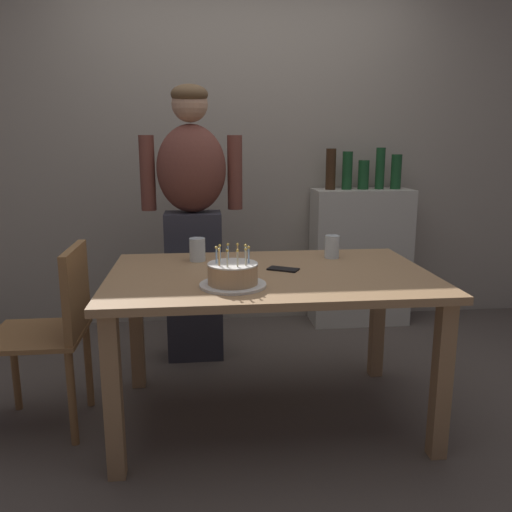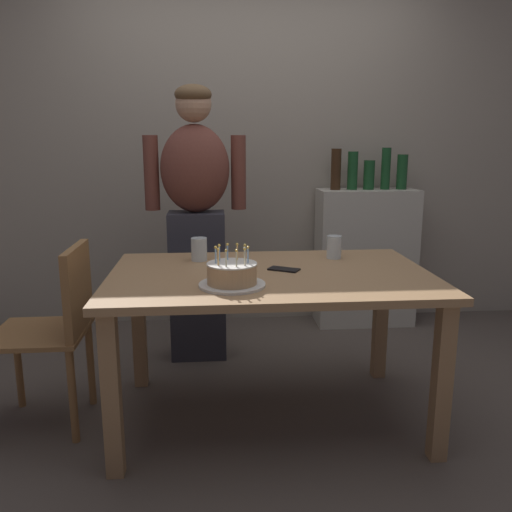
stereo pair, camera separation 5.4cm
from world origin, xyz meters
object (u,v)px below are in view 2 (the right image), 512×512
Objects in this scene: water_glass_near at (334,247)px; person_man_bearded at (196,220)px; dining_chair at (58,322)px; birthday_cake at (232,275)px; cell_phone at (284,269)px; water_glass_far at (199,249)px.

water_glass_near is 0.07× the size of person_man_bearded.
dining_chair is (-0.63, -0.78, -0.36)m from person_man_bearded.
person_man_bearded reaches higher than birthday_cake.
water_glass_near reaches higher than cell_phone.
cell_phone is at bearing 90.50° from dining_chair.
birthday_cake is 0.74m from water_glass_near.
birthday_cake reaches higher than water_glass_far.
birthday_cake reaches higher than water_glass_near.
water_glass_near is 0.38m from cell_phone.
dining_chair is at bearing -159.28° from water_glass_far.
cell_phone is (-0.30, -0.23, -0.06)m from water_glass_near.
person_man_bearded is at bearing 149.21° from cell_phone.
person_man_bearded is (-0.73, 0.53, 0.07)m from water_glass_near.
water_glass_near is 0.70m from water_glass_far.
cell_phone is 0.89m from person_man_bearded.
person_man_bearded reaches higher than dining_chair.
person_man_bearded is (-0.18, 1.03, 0.09)m from birthday_cake.
water_glass_far is at bearing 106.66° from birthday_cake.
water_glass_near is at bearing 41.76° from birthday_cake.
cell_phone is at bearing 45.26° from birthday_cake.
water_glass_far is (-0.70, 0.00, -0.00)m from water_glass_near.
person_man_bearded is 1.90× the size of dining_chair.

